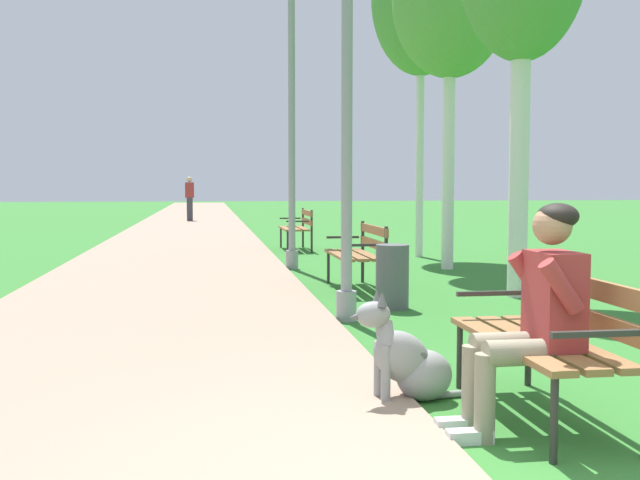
% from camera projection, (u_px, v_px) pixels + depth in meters
% --- Properties ---
extents(paved_path, '(3.60, 60.00, 0.04)m').
position_uv_depth(paved_path, '(191.00, 223.00, 26.56)').
color(paved_path, gray).
rests_on(paved_path, ground).
extents(park_bench_near, '(0.55, 1.50, 0.85)m').
position_uv_depth(park_bench_near, '(550.00, 330.00, 4.35)').
color(park_bench_near, olive).
rests_on(park_bench_near, ground).
extents(park_bench_mid, '(0.55, 1.50, 0.85)m').
position_uv_depth(park_bench_mid, '(360.00, 250.00, 9.73)').
color(park_bench_mid, olive).
rests_on(park_bench_mid, ground).
extents(park_bench_far, '(0.55, 1.50, 0.85)m').
position_uv_depth(park_bench_far, '(298.00, 225.00, 15.64)').
color(park_bench_far, olive).
rests_on(park_bench_far, ground).
extents(person_seated_on_near_bench, '(0.74, 0.49, 1.25)m').
position_uv_depth(person_seated_on_near_bench, '(535.00, 309.00, 4.06)').
color(person_seated_on_near_bench, gray).
rests_on(person_seated_on_near_bench, ground).
extents(dog_grey, '(0.83, 0.33, 0.71)m').
position_uv_depth(dog_grey, '(409.00, 361.00, 4.69)').
color(dog_grey, gray).
rests_on(dog_grey, ground).
extents(lamp_post_near, '(0.24, 0.24, 4.03)m').
position_uv_depth(lamp_post_near, '(347.00, 109.00, 7.36)').
color(lamp_post_near, gray).
rests_on(lamp_post_near, ground).
extents(lamp_post_mid, '(0.24, 0.24, 4.72)m').
position_uv_depth(lamp_post_mid, '(292.00, 116.00, 11.97)').
color(lamp_post_mid, gray).
rests_on(lamp_post_mid, ground).
extents(birch_tree_fourth, '(1.83, 1.75, 5.44)m').
position_uv_depth(birch_tree_fourth, '(450.00, 3.00, 11.84)').
color(birch_tree_fourth, silver).
rests_on(birch_tree_fourth, ground).
extents(litter_bin, '(0.36, 0.36, 0.70)m').
position_uv_depth(litter_bin, '(392.00, 277.00, 8.23)').
color(litter_bin, '#515156').
rests_on(litter_bin, ground).
extents(pedestrian_distant, '(0.32, 0.22, 1.65)m').
position_uv_depth(pedestrian_distant, '(190.00, 199.00, 27.76)').
color(pedestrian_distant, '#383842').
rests_on(pedestrian_distant, ground).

